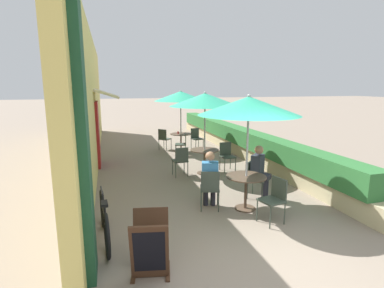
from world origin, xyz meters
The scene contains 22 objects.
ground_plane centered at (0.00, 0.00, 0.00)m, with size 120.00×120.00×0.00m, color gray.
cafe_facade_wall centered at (-2.54, 7.22, 2.09)m, with size 0.98×14.72×4.20m.
planter_hedge centered at (2.75, 7.26, 0.54)m, with size 0.60×13.72×1.01m.
patio_table_near centered at (0.67, 2.11, 0.55)m, with size 0.84×0.84×0.73m.
patio_umbrella_near centered at (0.67, 2.11, 2.19)m, with size 2.06×2.06×2.42m.
cafe_chair_near_left centered at (0.92, 1.38, 0.52)m, with size 0.48×0.48×0.87m.
cafe_chair_near_right centered at (1.17, 2.68, 0.52)m, with size 0.57×0.57×0.87m.
seated_patron_near_right centered at (1.25, 2.60, 0.69)m, with size 0.51×0.51×1.25m.
cafe_chair_near_back centered at (-0.08, 2.26, 0.52)m, with size 0.50×0.50×0.87m.
seated_patron_near_back centered at (-0.05, 2.36, 0.69)m, with size 0.42×0.48×1.25m.
patio_table_mid centered at (0.65, 4.86, 0.55)m, with size 0.84×0.84×0.73m.
patio_umbrella_mid centered at (0.65, 4.86, 2.19)m, with size 2.06×2.06×2.42m.
cafe_chair_mid_left centered at (1.41, 4.97, 0.52)m, with size 0.42×0.42×0.87m.
cafe_chair_mid_right centered at (-0.10, 4.74, 0.52)m, with size 0.42×0.42×0.87m.
patio_table_far centered at (0.69, 7.95, 0.55)m, with size 0.84×0.84×0.73m.
patio_umbrella_far centered at (0.69, 7.95, 2.19)m, with size 2.06×2.06×2.42m.
cafe_chair_far_left centered at (1.40, 8.23, 0.52)m, with size 0.49×0.49×0.87m.
cafe_chair_far_right centered at (0.09, 8.43, 0.52)m, with size 0.57×0.57×0.87m.
cafe_chair_far_back centered at (0.57, 7.20, 0.52)m, with size 0.49×0.49×0.87m.
coffee_cup_far centered at (0.58, 7.98, 0.77)m, with size 0.07×0.07×0.09m.
bicycle_leaning centered at (-2.20, 1.54, 0.37)m, with size 0.19×1.79×0.80m.
menu_board centered at (-1.58, 0.43, 0.42)m, with size 0.62×0.72×0.85m.
Camera 1 is at (-2.06, -3.37, 2.59)m, focal length 28.00 mm.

